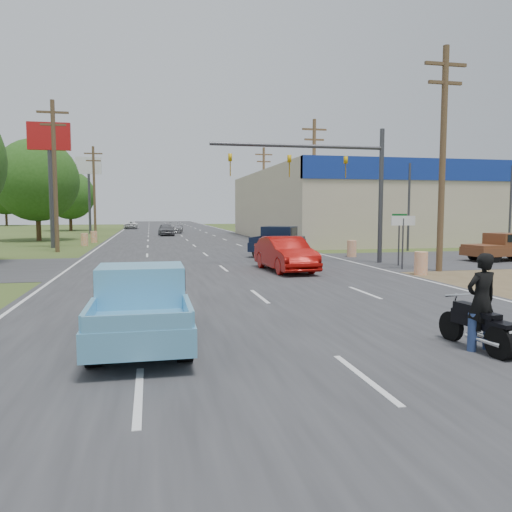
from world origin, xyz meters
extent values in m
plane|color=#30431A|center=(0.00, 0.00, 0.00)|extent=(200.00, 200.00, 0.00)
cube|color=#2D2D30|center=(0.00, 40.00, 0.01)|extent=(15.00, 180.00, 0.02)
cube|color=#2D2D30|center=(0.00, 18.00, 0.01)|extent=(120.00, 10.00, 0.02)
cube|color=#B7A88C|center=(32.00, 40.00, 3.30)|extent=(50.00, 28.00, 6.60)
cylinder|color=#4C3823|center=(9.50, 13.00, 5.00)|extent=(0.28, 0.28, 10.00)
cube|color=#4C3823|center=(9.50, 13.00, 9.20)|extent=(2.00, 0.14, 0.14)
cube|color=#4C3823|center=(9.50, 13.00, 8.40)|extent=(1.60, 0.14, 0.14)
cylinder|color=#4C3823|center=(9.50, 31.00, 5.00)|extent=(0.28, 0.28, 10.00)
cube|color=#4C3823|center=(9.50, 31.00, 9.20)|extent=(2.00, 0.14, 0.14)
cube|color=#4C3823|center=(9.50, 31.00, 8.40)|extent=(1.60, 0.14, 0.14)
cylinder|color=#4C3823|center=(9.50, 49.00, 5.00)|extent=(0.28, 0.28, 10.00)
cube|color=#4C3823|center=(9.50, 49.00, 9.20)|extent=(2.00, 0.14, 0.14)
cube|color=#4C3823|center=(9.50, 49.00, 8.40)|extent=(1.60, 0.14, 0.14)
cylinder|color=#4C3823|center=(-9.50, 28.00, 5.00)|extent=(0.28, 0.28, 10.00)
cube|color=#4C3823|center=(-9.50, 28.00, 9.20)|extent=(2.00, 0.14, 0.14)
cube|color=#4C3823|center=(-9.50, 28.00, 8.40)|extent=(1.60, 0.14, 0.14)
cylinder|color=#4C3823|center=(-9.50, 52.00, 5.00)|extent=(0.28, 0.28, 10.00)
cube|color=#4C3823|center=(-9.50, 52.00, 9.20)|extent=(2.00, 0.14, 0.14)
cube|color=#4C3823|center=(-9.50, 52.00, 8.40)|extent=(1.60, 0.14, 0.14)
cylinder|color=#422D19|center=(-13.50, 42.00, 1.62)|extent=(0.44, 0.44, 3.24)
sphere|color=#224B15|center=(-13.50, 42.00, 5.58)|extent=(7.56, 7.56, 7.56)
cylinder|color=#422D19|center=(-14.20, 66.00, 1.44)|extent=(0.44, 0.44, 2.88)
sphere|color=#224B15|center=(-14.20, 66.00, 4.96)|extent=(6.72, 6.72, 6.72)
cylinder|color=#422D19|center=(55.00, 70.00, 1.80)|extent=(0.44, 0.44, 3.60)
sphere|color=#224B15|center=(55.00, 70.00, 6.20)|extent=(8.40, 8.40, 8.40)
cylinder|color=#422D19|center=(30.00, 95.00, 1.71)|extent=(0.44, 0.44, 3.42)
sphere|color=#224B15|center=(30.00, 95.00, 5.89)|extent=(7.98, 7.98, 7.98)
cylinder|color=#422D19|center=(-30.00, 95.00, 1.89)|extent=(0.44, 0.44, 3.78)
sphere|color=#224B15|center=(-30.00, 95.00, 6.51)|extent=(8.82, 8.82, 8.82)
cylinder|color=orange|center=(8.00, 12.00, 0.50)|extent=(0.56, 0.56, 1.00)
cylinder|color=orange|center=(8.40, 20.50, 0.50)|extent=(0.56, 0.56, 1.00)
cylinder|color=orange|center=(-8.50, 34.00, 0.50)|extent=(0.56, 0.56, 1.00)
cylinder|color=orange|center=(-8.20, 38.00, 0.50)|extent=(0.56, 0.56, 1.00)
cylinder|color=#3F3F44|center=(-10.50, 32.00, 4.50)|extent=(0.30, 0.30, 9.00)
cube|color=#B21414|center=(-10.50, 32.00, 8.20)|extent=(3.00, 0.35, 2.00)
cylinder|color=#3F3F44|center=(-10.50, 56.00, 4.50)|extent=(0.30, 0.30, 9.00)
cube|color=white|center=(-10.50, 56.00, 8.20)|extent=(3.00, 0.35, 2.00)
cylinder|color=#3F3F44|center=(8.20, 14.00, 1.20)|extent=(0.08, 0.08, 2.40)
cube|color=white|center=(8.20, 14.00, 2.30)|extent=(1.20, 0.05, 0.45)
cylinder|color=#3F3F44|center=(8.80, 15.50, 1.20)|extent=(0.08, 0.08, 2.40)
cube|color=#0C591E|center=(8.80, 15.50, 2.50)|extent=(0.80, 0.04, 0.22)
cylinder|color=#3F3F44|center=(8.50, 17.00, 3.50)|extent=(0.24, 0.24, 7.00)
cylinder|color=#3F3F44|center=(4.00, 17.00, 6.00)|extent=(9.00, 0.18, 0.18)
imported|color=gold|center=(6.50, 17.00, 5.55)|extent=(0.18, 0.40, 1.10)
imported|color=gold|center=(3.50, 17.00, 5.55)|extent=(0.18, 0.40, 1.10)
imported|color=gold|center=(0.50, 17.00, 5.55)|extent=(0.18, 0.40, 1.10)
imported|color=#920A06|center=(2.62, 14.47, 0.78)|extent=(2.01, 4.86, 1.57)
cylinder|color=black|center=(2.97, 0.50, 0.32)|extent=(0.38, 0.67, 0.63)
cylinder|color=black|center=(2.80, 1.88, 0.32)|extent=(0.19, 0.64, 0.63)
cube|color=black|center=(2.89, 1.22, 0.59)|extent=(0.35, 1.17, 0.29)
cube|color=black|center=(2.86, 1.45, 0.79)|extent=(0.31, 0.55, 0.21)
cube|color=black|center=(2.92, 0.93, 0.75)|extent=(0.35, 0.56, 0.10)
cylinder|color=white|center=(2.82, 1.74, 1.01)|extent=(0.62, 0.12, 0.05)
imported|color=black|center=(2.90, 1.07, 0.92)|extent=(0.72, 0.52, 1.84)
cylinder|color=black|center=(-4.38, 4.53, 0.38)|extent=(0.28, 0.75, 0.75)
cylinder|color=black|center=(-2.80, 4.53, 0.38)|extent=(0.28, 0.75, 0.75)
cylinder|color=black|center=(-4.39, 1.60, 0.38)|extent=(0.28, 0.75, 0.75)
cylinder|color=black|center=(-2.81, 1.60, 0.38)|extent=(0.28, 0.75, 0.75)
cube|color=#65B0D8|center=(-3.60, 3.07, 0.58)|extent=(1.90, 4.89, 0.49)
cube|color=#65B0D8|center=(-3.59, 4.53, 0.89)|extent=(1.79, 1.86, 0.17)
cube|color=#65B0D8|center=(-3.60, 3.16, 1.22)|extent=(1.73, 1.47, 0.80)
cube|color=black|center=(-3.60, 3.16, 1.36)|extent=(1.77, 1.18, 0.42)
cube|color=#65B0D8|center=(-3.61, 0.67, 0.96)|extent=(1.73, 0.08, 0.28)
cylinder|color=black|center=(4.59, 24.50, 0.41)|extent=(0.71, 0.87, 0.83)
cylinder|color=black|center=(6.06, 23.56, 0.41)|extent=(0.71, 0.87, 0.83)
cylinder|color=black|center=(2.85, 21.77, 0.41)|extent=(0.71, 0.87, 0.83)
cylinder|color=black|center=(4.32, 20.84, 0.41)|extent=(0.71, 0.87, 0.83)
cube|color=black|center=(4.45, 22.67, 0.64)|extent=(4.65, 5.66, 0.54)
cube|color=black|center=(5.32, 24.03, 0.99)|extent=(2.76, 2.79, 0.19)
cube|color=black|center=(4.51, 22.76, 1.35)|extent=(2.48, 2.39, 0.88)
cube|color=black|center=(4.51, 22.76, 1.50)|extent=(2.34, 2.14, 0.47)
cube|color=black|center=(3.03, 20.44, 1.06)|extent=(1.65, 1.10, 0.31)
cylinder|color=black|center=(14.51, 15.73, 0.35)|extent=(0.74, 0.36, 0.71)
cylinder|color=black|center=(14.31, 17.21, 0.35)|extent=(0.74, 0.36, 0.71)
cylinder|color=black|center=(17.05, 17.58, 0.35)|extent=(0.74, 0.36, 0.71)
cube|color=brown|center=(15.78, 16.65, 0.55)|extent=(4.81, 2.38, 0.46)
cube|color=brown|center=(14.41, 16.47, 0.84)|extent=(1.96, 1.91, 0.16)
cube|color=brown|center=(15.69, 16.64, 1.15)|extent=(1.59, 1.80, 0.75)
cube|color=black|center=(15.69, 16.64, 1.29)|extent=(1.32, 1.80, 0.40)
imported|color=#5E5E63|center=(-1.64, 49.16, 0.69)|extent=(1.80, 4.10, 1.38)
imported|color=#99999D|center=(-0.34, 56.19, 0.69)|extent=(2.36, 4.92, 1.38)
imported|color=silver|center=(-6.25, 72.07, 0.61)|extent=(2.12, 4.42, 1.21)
camera|label=1|loc=(-3.39, -7.39, 2.74)|focal=35.00mm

